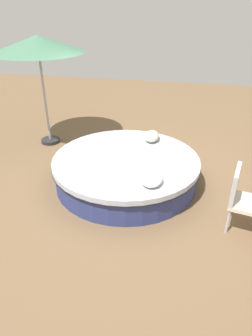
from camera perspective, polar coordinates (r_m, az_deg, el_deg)
The scene contains 6 objects.
ground_plane at distance 5.83m, azimuth -0.00°, elevation -2.65°, with size 16.00×16.00×0.00m, color brown.
round_bed at distance 5.69m, azimuth -0.00°, elevation -0.39°, with size 2.71×2.71×0.52m.
throw_pillow_0 at distance 4.81m, azimuth 4.77°, elevation -2.11°, with size 0.45×0.35×0.15m, color white.
throw_pillow_1 at distance 6.27m, azimuth 4.84°, elevation 5.97°, with size 0.47×0.30×0.19m, color beige.
patio_chair at distance 4.78m, azimuth 20.84°, elevation -4.87°, with size 0.61×0.60×0.98m.
patio_umbrella at distance 7.07m, azimuth -16.20°, elevation 21.23°, with size 1.97×1.97×2.41m.
Camera 1 is at (-4.83, -1.01, 3.11)m, focal length 32.51 mm.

